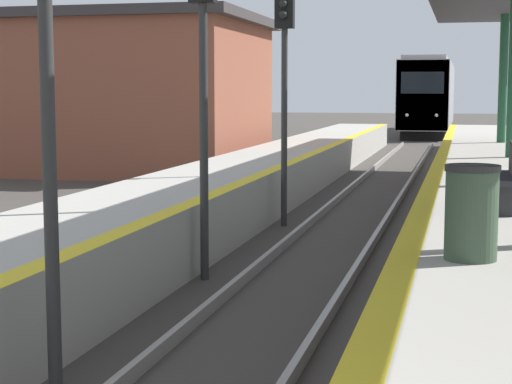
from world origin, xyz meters
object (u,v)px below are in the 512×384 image
(signal_far, at_px, (284,57))
(signal_mid, at_px, (203,43))
(trash_bin, at_px, (471,212))
(signal_near, at_px, (44,10))
(train, at_px, (429,96))
(bench, at_px, (504,175))

(signal_far, bearing_deg, signal_mid, -91.17)
(signal_far, bearing_deg, trash_bin, -66.02)
(signal_near, bearing_deg, trash_bin, 31.04)
(signal_mid, height_order, trash_bin, signal_mid)
(train, distance_m, signal_mid, 42.58)
(signal_mid, distance_m, signal_far, 4.97)
(train, relative_size, signal_near, 3.72)
(train, bearing_deg, trash_bin, -87.13)
(signal_near, bearing_deg, bench, 56.07)
(signal_mid, distance_m, trash_bin, 4.98)
(trash_bin, distance_m, bench, 3.71)
(signal_near, relative_size, bench, 2.97)
(signal_far, xyz_separation_m, trash_bin, (3.51, -7.88, -1.81))
(signal_mid, xyz_separation_m, trash_bin, (3.61, -2.92, -1.81))
(signal_far, relative_size, trash_bin, 5.14)
(signal_far, bearing_deg, signal_near, -89.36)
(signal_mid, bearing_deg, signal_near, -87.56)
(signal_mid, xyz_separation_m, signal_far, (0.10, 4.96, 0.00))
(train, relative_size, bench, 11.07)
(trash_bin, bearing_deg, signal_near, -148.96)
(train, height_order, signal_far, signal_far)
(signal_near, height_order, signal_mid, same)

